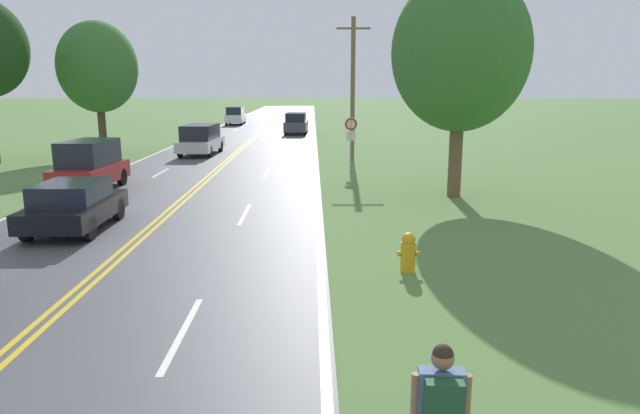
{
  "coord_description": "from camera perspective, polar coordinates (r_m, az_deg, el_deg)",
  "views": [
    {
      "loc": [
        4.69,
        -1.4,
        4.04
      ],
      "look_at": [
        4.9,
        13.7,
        0.83
      ],
      "focal_mm": 32.0,
      "sensor_mm": 36.0,
      "label": 1
    }
  ],
  "objects": [
    {
      "name": "car_red_van_mid_far",
      "position": [
        24.17,
        -22.04,
        3.92
      ],
      "size": [
        1.92,
        3.99,
        1.98
      ],
      "rotation": [
        0.0,
        0.0,
        1.53
      ],
      "color": "black",
      "rests_on": "ground"
    },
    {
      "name": "car_white_suv_horizon",
      "position": [
        62.43,
        -8.46,
        9.05
      ],
      "size": [
        1.85,
        4.72,
        1.9
      ],
      "rotation": [
        0.0,
        0.0,
        1.59
      ],
      "color": "black",
      "rests_on": "ground"
    },
    {
      "name": "car_dark_grey_suv_distant",
      "position": [
        49.54,
        -2.4,
        8.4
      ],
      "size": [
        2.02,
        4.31,
        1.83
      ],
      "rotation": [
        0.0,
        0.0,
        -1.61
      ],
      "color": "black",
      "rests_on": "ground"
    },
    {
      "name": "tree_mid_treeline",
      "position": [
        36.39,
        -21.36,
        12.87
      ],
      "size": [
        4.53,
        4.53,
        7.74
      ],
      "color": "#473828",
      "rests_on": "ground"
    },
    {
      "name": "tree_behind_sign",
      "position": [
        21.58,
        13.87,
        14.78
      ],
      "size": [
        4.91,
        4.91,
        8.06
      ],
      "color": "brown",
      "rests_on": "ground"
    },
    {
      "name": "car_silver_van_receding",
      "position": [
        35.11,
        -11.85,
        6.68
      ],
      "size": [
        2.16,
        4.84,
        1.81
      ],
      "rotation": [
        0.0,
        0.0,
        1.52
      ],
      "color": "black",
      "rests_on": "ground"
    },
    {
      "name": "utility_pole_midground",
      "position": [
        31.53,
        3.3,
        11.84
      ],
      "size": [
        1.8,
        0.24,
        7.64
      ],
      "color": "brown",
      "rests_on": "ground"
    },
    {
      "name": "fire_hydrant",
      "position": [
        12.78,
        8.81,
        -4.46
      ],
      "size": [
        0.49,
        0.33,
        0.89
      ],
      "color": "gold",
      "rests_on": "ground"
    },
    {
      "name": "hitchhiker_person",
      "position": [
        5.86,
        12.01,
        -19.23
      ],
      "size": [
        0.57,
        0.43,
        1.68
      ],
      "rotation": [
        0.0,
        0.0,
        1.5
      ],
      "color": "#475175",
      "rests_on": "ground"
    },
    {
      "name": "car_black_sedan_mid_near",
      "position": [
        17.63,
        -23.41,
        0.18
      ],
      "size": [
        1.9,
        3.93,
        1.41
      ],
      "rotation": [
        0.0,
        0.0,
        1.58
      ],
      "color": "black",
      "rests_on": "ground"
    },
    {
      "name": "traffic_sign",
      "position": [
        27.04,
        3.11,
        7.56
      ],
      "size": [
        0.6,
        0.1,
        2.6
      ],
      "color": "gray",
      "rests_on": "ground"
    }
  ]
}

